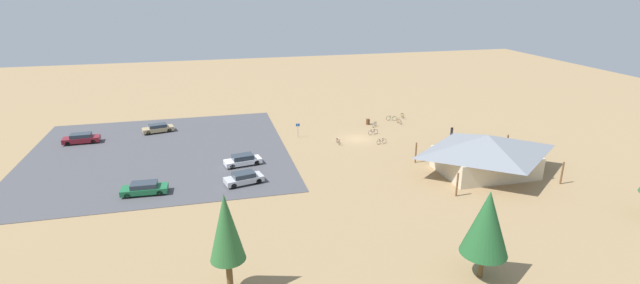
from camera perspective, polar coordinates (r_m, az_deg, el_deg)
The scene contains 20 objects.
ground at distance 68.00m, azimuth 4.56°, elevation 0.39°, with size 160.00×160.00×0.00m, color #9E7F56.
parking_lot_asphalt at distance 65.70m, azimuth -19.17°, elevation -1.30°, with size 33.61×33.43×0.05m, color #4C4C51.
bike_pavilion at distance 58.31m, azimuth 19.67°, elevation -1.07°, with size 13.53×10.56×4.74m.
trash_bin at distance 74.96m, azimuth 5.89°, elevation 2.48°, with size 0.60×0.60×0.90m, color brown.
lot_sign at distance 68.11m, azimuth -2.73°, elevation 1.71°, with size 0.56×0.08×2.20m.
pine_mideast at distance 37.21m, azimuth 19.74°, elevation -9.30°, with size 3.58×3.58×7.25m.
pine_far_west at distance 33.91m, azimuth -11.43°, elevation -10.27°, with size 2.58×2.58×7.90m.
bicycle_black_near_porch at distance 66.12m, azimuth 7.55°, elevation 0.07°, with size 1.61×0.59×0.77m.
bicycle_red_back_row at distance 65.59m, azimuth 2.23°, elevation 0.06°, with size 0.48×1.76×0.78m.
bicycle_blue_lone_east at distance 73.94m, azimuth 6.70°, elevation 2.13°, with size 1.11×1.22×0.76m.
bicycle_yellow_yard_center at distance 79.49m, azimuth 10.05°, elevation 3.19°, with size 0.48×1.67×0.83m.
bicycle_orange_by_bin at distance 76.11m, azimuth 9.67°, elevation 2.48°, with size 0.48×1.65×0.80m.
bicycle_green_mid_cluster at distance 77.65m, azimuth 8.73°, elevation 2.89°, with size 1.62×0.67×0.85m.
bicycle_purple_edge_south at distance 70.05m, azimuth 6.51°, elevation 1.22°, with size 1.66×0.61×0.88m.
car_maroon_far_end at distance 73.78m, azimuth -27.19°, elevation 0.40°, with size 4.87×2.04×1.40m.
car_green_front_row at distance 53.49m, azimuth -20.69°, elevation -5.32°, with size 4.85×2.03×1.32m.
car_white_second_row at distance 58.56m, azimuth -9.43°, elevation -2.18°, with size 4.76×2.57×1.36m.
car_silver_by_curb at distance 53.26m, azimuth -9.31°, elevation -4.38°, with size 4.59×2.81×1.34m.
car_tan_aisle_side at distance 74.57m, azimuth -19.22°, elevation 1.60°, with size 4.75×2.71×1.28m.
visitor_by_pavilion at distance 70.35m, azimuth 15.82°, elevation 1.19°, with size 0.39×0.40×1.87m.
Camera 1 is at (20.86, 61.02, 21.60)m, focal length 26.15 mm.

